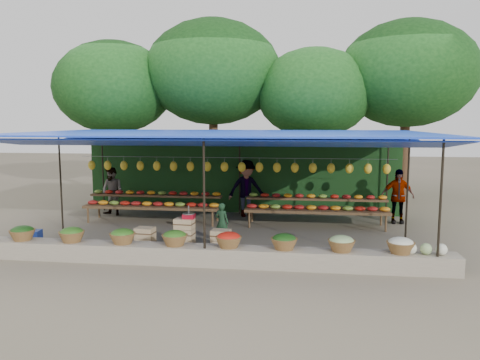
# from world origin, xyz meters

# --- Properties ---
(ground) EXTENTS (60.00, 60.00, 0.00)m
(ground) POSITION_xyz_m (0.00, 0.00, 0.00)
(ground) COLOR #645D49
(ground) RESTS_ON ground
(stone_curb) EXTENTS (10.60, 0.55, 0.40)m
(stone_curb) POSITION_xyz_m (0.00, -2.75, 0.20)
(stone_curb) COLOR gray
(stone_curb) RESTS_ON ground
(stall_canopy) EXTENTS (10.80, 6.60, 2.82)m
(stall_canopy) POSITION_xyz_m (0.00, 0.07, 2.68)
(stall_canopy) COLOR black
(stall_canopy) RESTS_ON ground
(produce_baskets) EXTENTS (8.98, 0.58, 0.34)m
(produce_baskets) POSITION_xyz_m (-0.10, -2.75, 0.56)
(produce_baskets) COLOR brown
(produce_baskets) RESTS_ON stone_curb
(netting_backdrop) EXTENTS (10.60, 0.06, 2.50)m
(netting_backdrop) POSITION_xyz_m (0.00, 3.15, 1.25)
(netting_backdrop) COLOR #163F19
(netting_backdrop) RESTS_ON ground
(tree_row) EXTENTS (16.51, 5.50, 7.12)m
(tree_row) POSITION_xyz_m (0.50, 6.09, 4.70)
(tree_row) COLOR #352513
(tree_row) RESTS_ON ground
(fruit_table_left) EXTENTS (4.21, 0.95, 0.93)m
(fruit_table_left) POSITION_xyz_m (-2.49, 1.35, 0.61)
(fruit_table_left) COLOR #4A321D
(fruit_table_left) RESTS_ON ground
(fruit_table_right) EXTENTS (4.21, 0.95, 0.93)m
(fruit_table_right) POSITION_xyz_m (2.51, 1.35, 0.61)
(fruit_table_right) COLOR #4A321D
(fruit_table_right) RESTS_ON ground
(crate_counter) EXTENTS (2.38, 0.38, 0.77)m
(crate_counter) POSITION_xyz_m (-0.79, -1.63, 0.31)
(crate_counter) COLOR tan
(crate_counter) RESTS_ON ground
(weighing_scale) EXTENTS (0.30, 0.30, 0.32)m
(weighing_scale) POSITION_xyz_m (-0.65, -1.63, 0.85)
(weighing_scale) COLOR #B20E22
(weighing_scale) RESTS_ON crate_counter
(vendor_seated) EXTENTS (0.43, 0.35, 1.03)m
(vendor_seated) POSITION_xyz_m (0.02, -0.83, 0.52)
(vendor_seated) COLOR #1B3C22
(vendor_seated) RESTS_ON ground
(customer_left) EXTENTS (0.93, 0.82, 1.60)m
(customer_left) POSITION_xyz_m (-4.16, 2.13, 0.80)
(customer_left) COLOR slate
(customer_left) RESTS_ON ground
(customer_mid) EXTENTS (1.36, 1.06, 1.85)m
(customer_mid) POSITION_xyz_m (0.28, 2.52, 0.93)
(customer_mid) COLOR slate
(customer_mid) RESTS_ON ground
(customer_right) EXTENTS (0.98, 0.42, 1.67)m
(customer_right) POSITION_xyz_m (4.98, 2.11, 0.83)
(customer_right) COLOR slate
(customer_right) RESTS_ON ground
(blue_crate_front) EXTENTS (0.51, 0.41, 0.27)m
(blue_crate_front) POSITION_xyz_m (-3.63, -2.58, 0.13)
(blue_crate_front) COLOR navy
(blue_crate_front) RESTS_ON ground
(blue_crate_back) EXTENTS (0.54, 0.42, 0.30)m
(blue_crate_back) POSITION_xyz_m (-4.92, -1.44, 0.15)
(blue_crate_back) COLOR navy
(blue_crate_back) RESTS_ON ground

